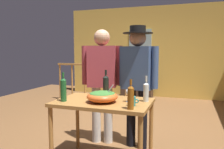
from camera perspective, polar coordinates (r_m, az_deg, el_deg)
ground_plane at (r=3.98m, az=2.06°, el=-14.27°), size 8.53×8.53×0.00m
back_wall at (r=6.94m, az=10.14°, el=5.58°), size 5.22×0.10×2.67m
framed_picture at (r=6.96m, az=7.07°, el=9.03°), size 0.68×0.03×0.52m
stair_railing at (r=5.87m, az=-0.11°, el=-1.22°), size 2.39×0.10×1.08m
tv_console at (r=6.76m, az=6.26°, el=-3.58°), size 0.90×0.40×0.51m
flat_screen_tv at (r=6.67m, az=6.25°, el=0.63°), size 0.56×0.12×0.42m
serving_table at (r=2.75m, az=-2.17°, el=-8.47°), size 1.12×0.73×0.79m
salad_bowl at (r=2.64m, az=-2.44°, el=-5.39°), size 0.36×0.36×0.21m
wine_glass at (r=2.65m, az=4.24°, el=-4.51°), size 0.07×0.07×0.16m
wine_bottle_green at (r=2.73m, az=-12.07°, el=-3.58°), size 0.07×0.07×0.34m
wine_bottle_amber at (r=2.32m, az=4.70°, el=-5.57°), size 0.07×0.07×0.31m
wine_bottle_clear at (r=2.69m, az=8.51°, el=-4.17°), size 0.06×0.06×0.30m
wine_bottle_dark at (r=2.97m, az=-1.54°, el=-2.68°), size 0.08×0.08×0.35m
mug_teal at (r=2.48m, az=5.09°, el=-6.65°), size 0.11×0.08×0.10m
person_standing_left at (r=3.36m, az=-2.51°, el=-0.43°), size 0.59×0.30×1.69m
person_standing_right at (r=3.20m, az=6.33°, el=-0.21°), size 0.60×0.41×1.72m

